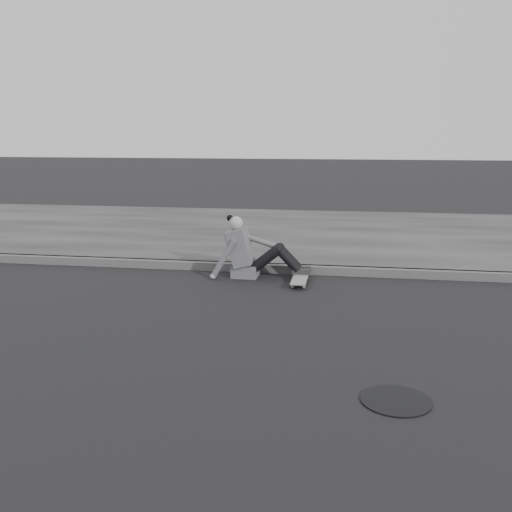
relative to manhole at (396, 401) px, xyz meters
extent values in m
plane|color=black|center=(-0.84, 1.34, -0.01)|extent=(80.00, 80.00, 0.00)
cube|color=#4D4D4D|center=(-0.84, 3.92, 0.05)|extent=(24.00, 0.16, 0.12)
cube|color=#343434|center=(-0.84, 6.94, 0.05)|extent=(24.00, 6.00, 0.12)
cylinder|color=black|center=(0.00, 0.00, 0.00)|extent=(0.53, 0.53, 0.01)
cylinder|color=#9E9E99|center=(-1.09, 3.10, 0.02)|extent=(0.03, 0.05, 0.05)
cylinder|color=#9E9E99|center=(-0.94, 3.10, 0.02)|extent=(0.03, 0.05, 0.05)
cylinder|color=#9E9E99|center=(-1.09, 3.62, 0.02)|extent=(0.03, 0.05, 0.05)
cylinder|color=#9E9E99|center=(-0.94, 3.62, 0.02)|extent=(0.03, 0.05, 0.05)
cube|color=#2F2F32|center=(-1.02, 3.10, 0.05)|extent=(0.16, 0.04, 0.03)
cube|color=#2F2F32|center=(-1.02, 3.62, 0.05)|extent=(0.16, 0.04, 0.03)
cube|color=slate|center=(-1.02, 3.36, 0.07)|extent=(0.20, 0.78, 0.02)
cube|color=#555558|center=(-1.82, 3.61, 0.08)|extent=(0.36, 0.34, 0.18)
cube|color=#555558|center=(-1.89, 3.61, 0.42)|extent=(0.37, 0.40, 0.57)
cube|color=#555558|center=(-2.02, 3.61, 0.54)|extent=(0.14, 0.30, 0.20)
cylinder|color=#9A9A9A|center=(-1.94, 3.61, 0.66)|extent=(0.09, 0.09, 0.08)
sphere|color=#9A9A9A|center=(-1.95, 3.61, 0.75)|extent=(0.20, 0.20, 0.20)
sphere|color=black|center=(-2.04, 3.63, 0.82)|extent=(0.09, 0.09, 0.09)
cylinder|color=black|center=(-1.50, 3.52, 0.28)|extent=(0.43, 0.13, 0.39)
cylinder|color=black|center=(-1.50, 3.70, 0.28)|extent=(0.43, 0.13, 0.39)
cylinder|color=black|center=(-1.20, 3.52, 0.27)|extent=(0.35, 0.11, 0.36)
cylinder|color=black|center=(-1.20, 3.70, 0.27)|extent=(0.35, 0.11, 0.36)
sphere|color=black|center=(-1.34, 3.52, 0.41)|extent=(0.13, 0.13, 0.13)
sphere|color=black|center=(-1.34, 3.70, 0.41)|extent=(0.13, 0.13, 0.13)
cube|color=#292929|center=(-1.02, 3.52, 0.12)|extent=(0.24, 0.08, 0.07)
cube|color=#292929|center=(-1.02, 3.70, 0.12)|extent=(0.24, 0.08, 0.07)
cylinder|color=#555558|center=(-2.09, 3.40, 0.28)|extent=(0.38, 0.08, 0.58)
sphere|color=#9A9A9A|center=(-2.24, 3.39, 0.03)|extent=(0.08, 0.08, 0.08)
cylinder|color=#555558|center=(-1.65, 3.77, 0.48)|extent=(0.48, 0.08, 0.21)
camera|label=1|loc=(-0.41, -4.11, 1.99)|focal=40.00mm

